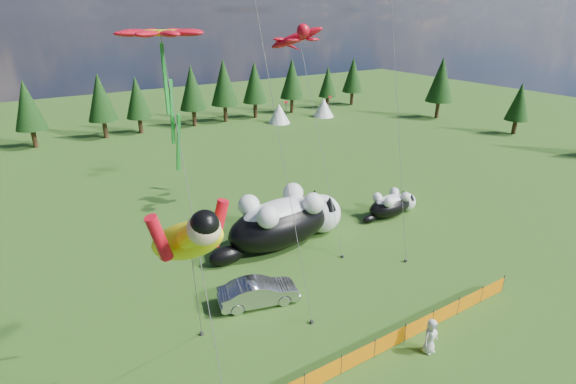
# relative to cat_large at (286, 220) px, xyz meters

# --- Properties ---
(ground) EXTENTS (160.00, 160.00, 0.00)m
(ground) POSITION_rel_cat_large_xyz_m (-3.46, -8.75, -1.82)
(ground) COLOR #0F3B0A
(ground) RESTS_ON ground
(safety_fence) EXTENTS (22.06, 0.06, 1.10)m
(safety_fence) POSITION_rel_cat_large_xyz_m (-3.46, -11.75, -1.32)
(safety_fence) COLOR #262626
(safety_fence) RESTS_ON ground
(tree_line) EXTENTS (90.00, 4.00, 8.00)m
(tree_line) POSITION_rel_cat_large_xyz_m (-3.46, 36.25, 2.18)
(tree_line) COLOR black
(tree_line) RESTS_ON ground
(festival_tents) EXTENTS (50.00, 3.20, 2.80)m
(festival_tents) POSITION_rel_cat_large_xyz_m (7.54, 31.25, -0.42)
(festival_tents) COLOR white
(festival_tents) RESTS_ON ground
(cat_large) EXTENTS (10.62, 4.21, 3.83)m
(cat_large) POSITION_rel_cat_large_xyz_m (0.00, 0.00, 0.00)
(cat_large) COLOR black
(cat_large) RESTS_ON ground
(cat_small) EXTENTS (5.51, 2.09, 1.99)m
(cat_small) POSITION_rel_cat_large_xyz_m (9.68, -0.59, -0.88)
(cat_small) COLOR black
(cat_small) RESTS_ON ground
(car) EXTENTS (4.72, 2.62, 1.47)m
(car) POSITION_rel_cat_large_xyz_m (-5.02, -5.13, -1.08)
(car) COLOR #B1B1B6
(car) RESTS_ON ground
(spectator_e) EXTENTS (0.93, 0.65, 1.82)m
(spectator_e) POSITION_rel_cat_large_xyz_m (0.02, -12.88, -0.91)
(spectator_e) COLOR silver
(spectator_e) RESTS_ON ground
(superhero_kite) EXTENTS (5.05, 7.66, 10.83)m
(superhero_kite) POSITION_rel_cat_large_xyz_m (-10.72, -10.86, 6.40)
(superhero_kite) COLOR yellow
(superhero_kite) RESTS_ON ground
(gecko_kite) EXTENTS (6.14, 12.90, 16.45)m
(gecko_kite) POSITION_rel_cat_large_xyz_m (4.61, 5.78, 11.52)
(gecko_kite) COLOR red
(gecko_kite) RESTS_ON ground
(flower_kite) EXTENTS (3.52, 4.77, 14.79)m
(flower_kite) POSITION_rel_cat_large_xyz_m (-9.97, -8.04, 12.58)
(flower_kite) COLOR red
(flower_kite) RESTS_ON ground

